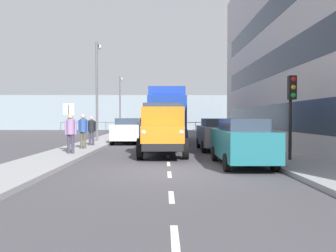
% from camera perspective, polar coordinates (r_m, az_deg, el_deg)
% --- Properties ---
extents(ground_plane, '(80.00, 80.00, 0.00)m').
position_cam_1_polar(ground_plane, '(21.81, -0.21, -3.14)').
color(ground_plane, '#423F44').
extents(sidewalk_left, '(2.24, 43.70, 0.15)m').
position_cam_1_polar(sidewalk_left, '(22.35, 12.04, -2.87)').
color(sidewalk_left, gray).
rests_on(sidewalk_left, ground_plane).
extents(sidewalk_right, '(2.24, 43.70, 0.15)m').
position_cam_1_polar(sidewalk_right, '(22.29, -12.50, -2.89)').
color(sidewalk_right, gray).
rests_on(sidewalk_right, ground_plane).
extents(road_centreline_markings, '(0.12, 40.43, 0.01)m').
position_cam_1_polar(road_centreline_markings, '(21.73, -0.21, -3.15)').
color(road_centreline_markings, silver).
rests_on(road_centreline_markings, ground_plane).
extents(sea_horizon, '(80.00, 0.80, 5.00)m').
position_cam_1_polar(sea_horizon, '(46.60, -0.42, 2.40)').
color(sea_horizon, '#84939E').
rests_on(sea_horizon, ground_plane).
extents(seawall_railing, '(28.08, 0.08, 1.20)m').
position_cam_1_polar(seawall_railing, '(43.00, -0.41, 0.36)').
color(seawall_railing, '#4C5156').
rests_on(seawall_railing, ground_plane).
extents(truck_vintage_orange, '(2.17, 5.64, 2.43)m').
position_cam_1_polar(truck_vintage_orange, '(14.86, -0.91, -0.76)').
color(truck_vintage_orange, black).
rests_on(truck_vintage_orange, ground_plane).
extents(lorry_cargo_blue, '(2.58, 8.20, 3.87)m').
position_cam_1_polar(lorry_cargo_blue, '(23.33, -0.23, 2.26)').
color(lorry_cargo_blue, '#193899').
rests_on(lorry_cargo_blue, ground_plane).
extents(car_teal_kerbside_near, '(1.76, 4.17, 1.72)m').
position_cam_1_polar(car_teal_kerbside_near, '(12.07, 12.92, -2.67)').
color(car_teal_kerbside_near, '#1E6670').
rests_on(car_teal_kerbside_near, ground_plane).
extents(car_grey_kerbside_1, '(1.88, 4.04, 1.72)m').
position_cam_1_polar(car_grey_kerbside_1, '(17.61, 8.61, -1.35)').
color(car_grey_kerbside_1, slate).
rests_on(car_grey_kerbside_1, ground_plane).
extents(car_white_oppositeside_0, '(1.90, 4.06, 1.72)m').
position_cam_1_polar(car_white_oppositeside_0, '(22.17, -7.13, -0.76)').
color(car_white_oppositeside_0, white).
rests_on(car_white_oppositeside_0, ground_plane).
extents(car_navy_oppositeside_1, '(1.94, 4.36, 1.72)m').
position_cam_1_polar(car_navy_oppositeside_1, '(27.50, -5.86, -0.32)').
color(car_navy_oppositeside_1, navy).
rests_on(car_navy_oppositeside_1, ground_plane).
extents(car_red_oppositeside_2, '(1.97, 4.21, 1.72)m').
position_cam_1_polar(car_red_oppositeside_2, '(32.86, -5.00, -0.02)').
color(car_red_oppositeside_2, '#B21E1E').
rests_on(car_red_oppositeside_2, ground_plane).
extents(pedestrian_couple_a, '(0.53, 0.34, 1.78)m').
position_cam_1_polar(pedestrian_couple_a, '(15.08, -16.85, -0.70)').
color(pedestrian_couple_a, '#383342').
rests_on(pedestrian_couple_a, sidewalk_right).
extents(pedestrian_strolling, '(0.53, 0.34, 1.79)m').
position_cam_1_polar(pedestrian_strolling, '(17.33, -14.80, -0.40)').
color(pedestrian_strolling, '#4C473D').
rests_on(pedestrian_strolling, sidewalk_right).
extents(pedestrian_couple_b, '(0.53, 0.34, 1.68)m').
position_cam_1_polar(pedestrian_couple_b, '(19.26, -13.40, -0.40)').
color(pedestrian_couple_b, '#383342').
rests_on(pedestrian_couple_b, sidewalk_right).
extents(traffic_light_near, '(0.28, 0.41, 3.20)m').
position_cam_1_polar(traffic_light_near, '(13.12, 21.03, 4.49)').
color(traffic_light_near, black).
rests_on(traffic_light_near, sidewalk_left).
extents(lamp_post_promenade, '(0.32, 1.14, 6.86)m').
position_cam_1_polar(lamp_post_promenade, '(23.20, -12.41, 7.50)').
color(lamp_post_promenade, '#59595B').
rests_on(lamp_post_promenade, sidewalk_right).
extents(lamp_post_far, '(0.32, 1.14, 5.84)m').
position_cam_1_polar(lamp_post_far, '(33.77, -8.45, 4.72)').
color(lamp_post_far, '#59595B').
rests_on(lamp_post_far, sidewalk_right).
extents(street_sign, '(0.50, 0.07, 2.25)m').
position_cam_1_polar(street_sign, '(15.17, -17.15, 1.12)').
color(street_sign, '#4C4C4C').
rests_on(street_sign, sidewalk_right).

